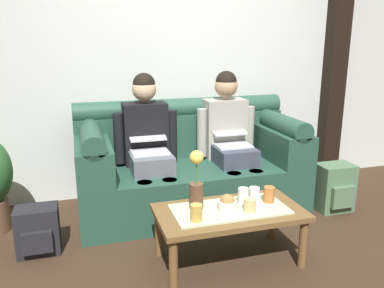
{
  "coord_description": "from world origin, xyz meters",
  "views": [
    {
      "loc": [
        -0.94,
        -2.08,
        1.49
      ],
      "look_at": [
        -0.04,
        0.94,
        0.65
      ],
      "focal_mm": 36.77,
      "sensor_mm": 36.0,
      "label": 1
    }
  ],
  "objects_px": {
    "snack_bowl": "(227,203)",
    "cup_near_right": "(243,196)",
    "couch": "(189,167)",
    "cup_near_left": "(269,194)",
    "coffee_table": "(229,216)",
    "backpack_right": "(335,188)",
    "person_left": "(148,140)",
    "cup_far_left": "(250,205)",
    "backpack_left": "(38,231)",
    "person_right": "(229,134)",
    "flower_vase": "(196,183)",
    "cup_far_center": "(254,194)",
    "cup_far_right": "(196,213)"
  },
  "relations": [
    {
      "from": "backpack_left",
      "to": "person_right",
      "type": "bearing_deg",
      "value": 16.45
    },
    {
      "from": "cup_near_left",
      "to": "cup_near_right",
      "type": "xyz_separation_m",
      "value": [
        -0.19,
        0.01,
        0.0
      ]
    },
    {
      "from": "flower_vase",
      "to": "person_left",
      "type": "bearing_deg",
      "value": 100.3
    },
    {
      "from": "flower_vase",
      "to": "cup_near_right",
      "type": "xyz_separation_m",
      "value": [
        0.32,
        -0.04,
        -0.12
      ]
    },
    {
      "from": "person_left",
      "to": "person_right",
      "type": "height_order",
      "value": "same"
    },
    {
      "from": "couch",
      "to": "person_left",
      "type": "relative_size",
      "value": 1.61
    },
    {
      "from": "cup_near_left",
      "to": "flower_vase",
      "type": "bearing_deg",
      "value": 174.7
    },
    {
      "from": "coffee_table",
      "to": "backpack_right",
      "type": "height_order",
      "value": "backpack_right"
    },
    {
      "from": "coffee_table",
      "to": "cup_far_center",
      "type": "bearing_deg",
      "value": 19.85
    },
    {
      "from": "flower_vase",
      "to": "cup_near_right",
      "type": "distance_m",
      "value": 0.35
    },
    {
      "from": "snack_bowl",
      "to": "cup_near_right",
      "type": "distance_m",
      "value": 0.14
    },
    {
      "from": "couch",
      "to": "cup_near_left",
      "type": "height_order",
      "value": "couch"
    },
    {
      "from": "snack_bowl",
      "to": "cup_near_left",
      "type": "distance_m",
      "value": 0.33
    },
    {
      "from": "person_right",
      "to": "cup_far_left",
      "type": "distance_m",
      "value": 1.11
    },
    {
      "from": "cup_far_left",
      "to": "flower_vase",
      "type": "bearing_deg",
      "value": 153.54
    },
    {
      "from": "couch",
      "to": "cup_far_center",
      "type": "bearing_deg",
      "value": -76.47
    },
    {
      "from": "cup_near_left",
      "to": "cup_far_right",
      "type": "xyz_separation_m",
      "value": [
        -0.57,
        -0.14,
        -0.0
      ]
    },
    {
      "from": "cup_far_right",
      "to": "cup_far_center",
      "type": "bearing_deg",
      "value": 21.22
    },
    {
      "from": "coffee_table",
      "to": "flower_vase",
      "type": "xyz_separation_m",
      "value": [
        -0.21,
        0.08,
        0.24
      ]
    },
    {
      "from": "person_right",
      "to": "coffee_table",
      "type": "relative_size",
      "value": 1.23
    },
    {
      "from": "cup_far_center",
      "to": "person_left",
      "type": "bearing_deg",
      "value": 123.43
    },
    {
      "from": "cup_far_center",
      "to": "backpack_left",
      "type": "relative_size",
      "value": 0.28
    },
    {
      "from": "cup_near_left",
      "to": "cup_far_left",
      "type": "bearing_deg",
      "value": -150.48
    },
    {
      "from": "person_left",
      "to": "cup_far_left",
      "type": "relative_size",
      "value": 13.46
    },
    {
      "from": "couch",
      "to": "backpack_right",
      "type": "xyz_separation_m",
      "value": [
        1.22,
        -0.46,
        -0.17
      ]
    },
    {
      "from": "person_left",
      "to": "person_right",
      "type": "xyz_separation_m",
      "value": [
        0.75,
        0.0,
        -0.0
      ]
    },
    {
      "from": "coffee_table",
      "to": "backpack_left",
      "type": "bearing_deg",
      "value": 159.01
    },
    {
      "from": "couch",
      "to": "backpack_left",
      "type": "xyz_separation_m",
      "value": [
        -1.27,
        -0.49,
        -0.21
      ]
    },
    {
      "from": "flower_vase",
      "to": "cup_far_left",
      "type": "relative_size",
      "value": 4.43
    },
    {
      "from": "cup_far_center",
      "to": "backpack_left",
      "type": "distance_m",
      "value": 1.56
    },
    {
      "from": "person_right",
      "to": "backpack_right",
      "type": "relative_size",
      "value": 2.87
    },
    {
      "from": "person_right",
      "to": "backpack_left",
      "type": "height_order",
      "value": "person_right"
    },
    {
      "from": "cup_near_right",
      "to": "backpack_right",
      "type": "relative_size",
      "value": 0.28
    },
    {
      "from": "couch",
      "to": "person_left",
      "type": "height_order",
      "value": "person_left"
    },
    {
      "from": "snack_bowl",
      "to": "coffee_table",
      "type": "bearing_deg",
      "value": 5.77
    },
    {
      "from": "backpack_left",
      "to": "coffee_table",
      "type": "bearing_deg",
      "value": -20.99
    },
    {
      "from": "couch",
      "to": "snack_bowl",
      "type": "xyz_separation_m",
      "value": [
        -0.02,
        -0.98,
        0.06
      ]
    },
    {
      "from": "snack_bowl",
      "to": "backpack_left",
      "type": "distance_m",
      "value": 1.37
    },
    {
      "from": "person_right",
      "to": "cup_far_left",
      "type": "height_order",
      "value": "person_right"
    },
    {
      "from": "coffee_table",
      "to": "cup_near_right",
      "type": "height_order",
      "value": "cup_near_right"
    },
    {
      "from": "flower_vase",
      "to": "person_right",
      "type": "bearing_deg",
      "value": 56.83
    },
    {
      "from": "person_left",
      "to": "cup_near_left",
      "type": "xyz_separation_m",
      "value": [
        0.68,
        -0.95,
        -0.21
      ]
    },
    {
      "from": "cup_near_left",
      "to": "backpack_left",
      "type": "distance_m",
      "value": 1.66
    },
    {
      "from": "person_left",
      "to": "cup_far_left",
      "type": "xyz_separation_m",
      "value": [
        0.48,
        -1.06,
        -0.22
      ]
    },
    {
      "from": "person_right",
      "to": "backpack_right",
      "type": "bearing_deg",
      "value": -28.21
    },
    {
      "from": "person_right",
      "to": "couch",
      "type": "bearing_deg",
      "value": 179.64
    },
    {
      "from": "cup_far_left",
      "to": "backpack_right",
      "type": "height_order",
      "value": "cup_far_left"
    },
    {
      "from": "person_left",
      "to": "snack_bowl",
      "type": "distance_m",
      "value": 1.06
    },
    {
      "from": "flower_vase",
      "to": "backpack_left",
      "type": "distance_m",
      "value": 1.2
    },
    {
      "from": "couch",
      "to": "coffee_table",
      "type": "distance_m",
      "value": 0.98
    }
  ]
}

